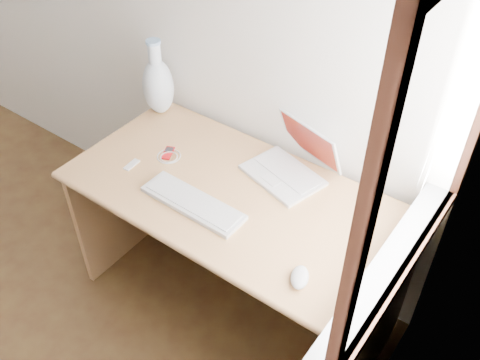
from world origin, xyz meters
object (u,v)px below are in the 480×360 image
Objects in this scene: external_keyboard at (193,203)px; vase at (158,84)px; desk at (246,218)px; laptop at (289,162)px.

external_keyboard is 1.19× the size of vase.
desk is 0.73m from vase.
desk is at bearing -15.33° from vase.
laptop reaches higher than desk.
laptop is (0.10, 0.15, 0.25)m from desk.
desk is 0.32m from external_keyboard.
desk is 0.31m from laptop.
laptop is 0.72m from vase.
desk is at bearing 69.82° from external_keyboard.
external_keyboard is 0.67m from vase.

